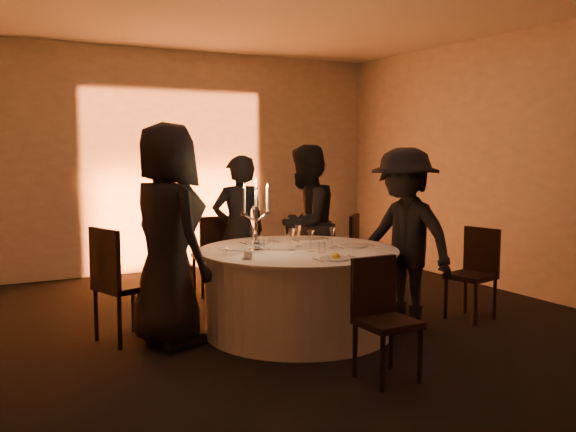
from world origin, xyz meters
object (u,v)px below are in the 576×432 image
candelabra (256,226)px  banquet_table (298,291)px  guest_left (168,234)px  chair_front (382,311)px  chair_left (117,278)px  chair_back_left (215,251)px  chair_back_right (345,248)px  chair_right (475,268)px  guest_back_left (239,232)px  coffee_cup (248,255)px  guest_right (404,237)px  guest_back_right (305,225)px

candelabra → banquet_table: bearing=-4.2°
guest_left → candelabra: size_ratio=2.90×
chair_front → banquet_table: bearing=88.3°
chair_left → chair_back_left: 1.90m
chair_left → candelabra: 1.27m
chair_back_right → chair_right: chair_back_right is taller
chair_right → chair_back_right: bearing=-177.0°
guest_back_left → coffee_cup: bearing=73.1°
guest_right → candelabra: bearing=-112.7°
guest_right → chair_left: bearing=-117.6°
banquet_table → chair_right: bearing=-11.8°
coffee_cup → candelabra: size_ratio=0.17×
chair_back_left → guest_right: 2.30m
guest_left → guest_back_left: (1.06, 0.92, -0.14)m
chair_right → banquet_table: bearing=-114.6°
chair_left → guest_back_left: (1.44, 0.69, 0.23)m
guest_back_right → guest_right: 1.25m
banquet_table → chair_front: (-0.02, -1.29, 0.11)m
chair_right → guest_back_left: (-1.86, 1.52, 0.30)m
chair_back_right → coffee_cup: bearing=-6.1°
guest_left → guest_back_left: guest_left is taller
guest_left → coffee_cup: bearing=-145.4°
guest_left → guest_back_right: size_ratio=1.10×
banquet_table → chair_front: chair_front is taller
chair_back_left → coffee_cup: chair_back_left is taller
chair_back_right → guest_left: guest_left is taller
chair_front → guest_back_left: (-0.06, 2.44, 0.31)m
chair_front → coffee_cup: bearing=119.6°
chair_right → guest_right: 0.85m
chair_right → coffee_cup: bearing=-105.3°
guest_left → guest_back_right: (1.75, 0.72, -0.09)m
chair_left → chair_back_right: chair_left is taller
chair_right → guest_right: (-0.77, 0.15, 0.34)m
chair_back_left → chair_right: bearing=135.8°
chair_right → chair_left: bearing=-116.9°
chair_front → coffee_cup: chair_front is taller
guest_left → guest_back_right: guest_left is taller
chair_front → candelabra: size_ratio=1.35×
banquet_table → chair_front: bearing=-90.9°
chair_left → candelabra: size_ratio=1.53×
guest_back_left → candelabra: (-0.33, -1.12, 0.20)m
guest_left → coffee_cup: guest_left is taller
guest_back_left → guest_back_right: size_ratio=0.94×
chair_back_right → guest_back_right: size_ratio=0.53×
banquet_table → guest_left: size_ratio=0.95×
chair_back_left → banquet_table: bearing=97.8°
banquet_table → guest_back_left: bearing=93.9°
guest_back_left → chair_back_right: bearing=-171.7°
guest_back_left → guest_right: bearing=132.4°
guest_back_left → chair_back_left: bearing=-81.7°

